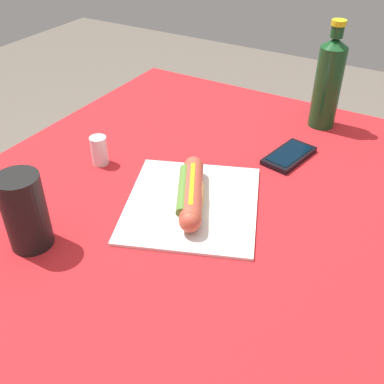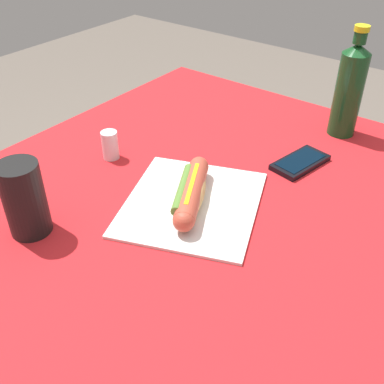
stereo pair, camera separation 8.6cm
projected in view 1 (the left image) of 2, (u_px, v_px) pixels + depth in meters
dining_table at (180, 254)px, 0.96m from camera, size 1.14×0.89×0.75m
paper_wrapper at (192, 203)px, 0.88m from camera, size 0.35×0.33×0.01m
hot_dog at (191, 192)px, 0.86m from camera, size 0.20×0.12×0.05m
cell_phone at (289, 156)px, 1.01m from camera, size 0.14×0.09×0.01m
soda_bottle at (328, 82)px, 1.08m from camera, size 0.06×0.06×0.26m
drinking_cup at (25, 212)px, 0.75m from camera, size 0.07×0.07×0.14m
salt_shaker at (99, 150)px, 0.98m from camera, size 0.04×0.04×0.06m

